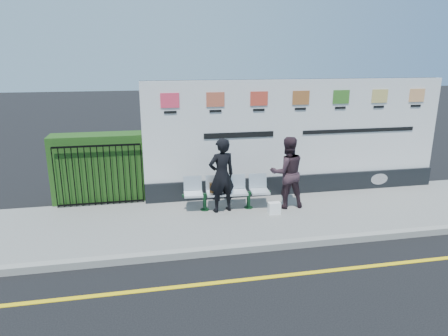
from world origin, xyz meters
name	(u,v)px	position (x,y,z in m)	size (l,w,h in m)	color
ground	(346,269)	(0.00, 0.00, 0.00)	(80.00, 80.00, 0.00)	black
pavement	(295,214)	(0.00, 2.50, 0.06)	(14.00, 3.00, 0.12)	gray
kerb	(322,241)	(0.00, 1.00, 0.07)	(14.00, 0.18, 0.14)	gray
yellow_line	(346,269)	(0.00, 0.00, 0.00)	(14.00, 0.10, 0.01)	yellow
billboard	(297,145)	(0.50, 3.85, 1.42)	(8.00, 0.30, 3.00)	black
hedge	(101,167)	(-4.58, 4.30, 0.97)	(2.35, 0.70, 1.70)	#204715
railing	(99,175)	(-4.58, 3.85, 0.89)	(2.05, 0.06, 1.54)	black
bench	(227,200)	(-1.57, 2.99, 0.34)	(2.04, 0.54, 0.44)	silver
woman_left	(222,175)	(-1.72, 2.88, 1.01)	(0.65, 0.42, 1.77)	black
woman_right	(287,172)	(-0.12, 2.87, 0.99)	(0.85, 0.66, 1.74)	#301F26
handbag_brown	(216,188)	(-1.84, 3.01, 0.67)	(0.29, 0.12, 0.23)	black
carrier_bag_white	(274,208)	(-0.55, 2.46, 0.26)	(0.28, 0.17, 0.28)	white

